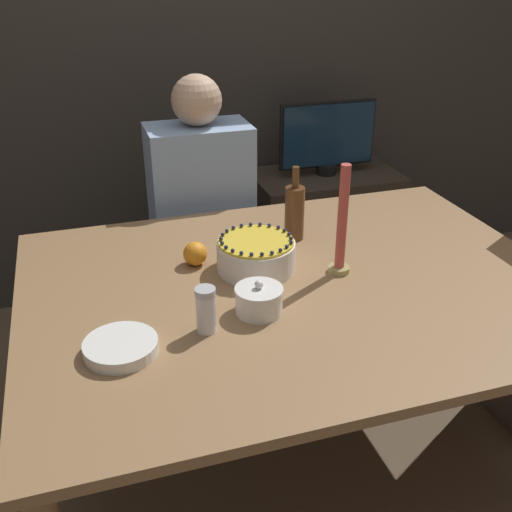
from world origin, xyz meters
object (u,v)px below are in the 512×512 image
(cake, at_px, (256,255))
(bottle, at_px, (295,212))
(sugar_bowl, at_px, (259,300))
(tv_monitor, at_px, (328,137))
(candle, at_px, (342,229))
(sugar_shaker, at_px, (206,310))
(person_man_blue_shirt, at_px, (203,240))

(cake, xyz_separation_m, bottle, (0.19, 0.17, 0.05))
(sugar_bowl, height_order, tv_monitor, tv_monitor)
(candle, xyz_separation_m, tv_monitor, (0.45, 1.13, -0.07))
(bottle, xyz_separation_m, tv_monitor, (0.50, 0.87, -0.02))
(cake, relative_size, candle, 0.70)
(sugar_shaker, relative_size, tv_monitor, 0.26)
(cake, height_order, sugar_bowl, cake)
(tv_monitor, bearing_deg, cake, -123.56)
(cake, height_order, tv_monitor, tv_monitor)
(sugar_bowl, bearing_deg, person_man_blue_shirt, 87.11)
(bottle, distance_m, person_man_blue_shirt, 0.63)
(cake, distance_m, sugar_bowl, 0.24)
(cake, height_order, bottle, bottle)
(candle, height_order, bottle, candle)
(candle, xyz_separation_m, bottle, (-0.05, 0.27, -0.05))
(candle, bearing_deg, cake, 158.65)
(person_man_blue_shirt, xyz_separation_m, tv_monitor, (0.71, 0.36, 0.28))
(candle, distance_m, bottle, 0.27)
(cake, relative_size, sugar_shaker, 1.90)
(bottle, bearing_deg, tv_monitor, 60.00)
(sugar_shaker, bearing_deg, person_man_blue_shirt, 78.12)
(person_man_blue_shirt, relative_size, tv_monitor, 2.46)
(cake, bearing_deg, sugar_bowl, -105.66)
(sugar_shaker, bearing_deg, bottle, 47.82)
(sugar_shaker, height_order, bottle, bottle)
(person_man_blue_shirt, distance_m, tv_monitor, 0.84)
(sugar_bowl, relative_size, bottle, 0.52)
(sugar_bowl, bearing_deg, bottle, 58.00)
(cake, height_order, person_man_blue_shirt, person_man_blue_shirt)
(bottle, distance_m, tv_monitor, 1.00)
(sugar_bowl, height_order, sugar_shaker, sugar_shaker)
(candle, bearing_deg, tv_monitor, 68.13)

